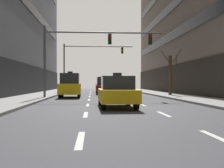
{
  "coord_description": "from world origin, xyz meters",
  "views": [
    {
      "loc": [
        -1.3,
        -14.33,
        1.26
      ],
      "look_at": [
        0.92,
        18.0,
        1.14
      ],
      "focal_mm": 45.63,
      "sensor_mm": 36.0,
      "label": 1
    }
  ],
  "objects_px": {
    "car_driving_3": "(105,87)",
    "traffic_signal_1": "(85,58)",
    "traffic_signal_0": "(89,46)",
    "taxi_driving_0": "(103,85)",
    "taxi_driving_2": "(117,92)",
    "taxi_driving_1": "(70,86)",
    "street_tree_0": "(170,74)"
  },
  "relations": [
    {
      "from": "taxi_driving_0",
      "to": "traffic_signal_1",
      "type": "distance_m",
      "value": 4.52
    },
    {
      "from": "taxi_driving_2",
      "to": "car_driving_3",
      "type": "relative_size",
      "value": 0.91
    },
    {
      "from": "taxi_driving_0",
      "to": "traffic_signal_0",
      "type": "relative_size",
      "value": 0.45
    },
    {
      "from": "taxi_driving_2",
      "to": "taxi_driving_0",
      "type": "bearing_deg",
      "value": 89.67
    },
    {
      "from": "car_driving_3",
      "to": "traffic_signal_1",
      "type": "height_order",
      "value": "traffic_signal_1"
    },
    {
      "from": "taxi_driving_2",
      "to": "street_tree_0",
      "type": "xyz_separation_m",
      "value": [
        6.12,
        12.03,
        1.31
      ]
    },
    {
      "from": "traffic_signal_1",
      "to": "street_tree_0",
      "type": "distance_m",
      "value": 14.96
    },
    {
      "from": "taxi_driving_0",
      "to": "traffic_signal_0",
      "type": "xyz_separation_m",
      "value": [
        -1.69,
        -14.43,
        3.22
      ]
    },
    {
      "from": "taxi_driving_2",
      "to": "car_driving_3",
      "type": "distance_m",
      "value": 17.51
    },
    {
      "from": "traffic_signal_0",
      "to": "traffic_signal_1",
      "type": "distance_m",
      "value": 15.69
    },
    {
      "from": "taxi_driving_1",
      "to": "traffic_signal_0",
      "type": "distance_m",
      "value": 4.11
    },
    {
      "from": "taxi_driving_0",
      "to": "traffic_signal_0",
      "type": "height_order",
      "value": "traffic_signal_0"
    },
    {
      "from": "traffic_signal_0",
      "to": "street_tree_0",
      "type": "xyz_separation_m",
      "value": [
        7.68,
        3.52,
        -2.14
      ]
    },
    {
      "from": "street_tree_0",
      "to": "traffic_signal_0",
      "type": "bearing_deg",
      "value": -155.36
    },
    {
      "from": "taxi_driving_0",
      "to": "taxi_driving_2",
      "type": "relative_size",
      "value": 0.99
    },
    {
      "from": "taxi_driving_2",
      "to": "traffic_signal_1",
      "type": "distance_m",
      "value": 24.59
    },
    {
      "from": "car_driving_3",
      "to": "traffic_signal_0",
      "type": "bearing_deg",
      "value": -100.81
    },
    {
      "from": "taxi_driving_0",
      "to": "car_driving_3",
      "type": "relative_size",
      "value": 0.91
    },
    {
      "from": "street_tree_0",
      "to": "taxi_driving_0",
      "type": "bearing_deg",
      "value": 118.8
    },
    {
      "from": "car_driving_3",
      "to": "traffic_signal_0",
      "type": "relative_size",
      "value": 0.49
    },
    {
      "from": "taxi_driving_2",
      "to": "street_tree_0",
      "type": "relative_size",
      "value": 1.0
    },
    {
      "from": "taxi_driving_0",
      "to": "street_tree_0",
      "type": "height_order",
      "value": "street_tree_0"
    },
    {
      "from": "taxi_driving_1",
      "to": "traffic_signal_0",
      "type": "bearing_deg",
      "value": -50.62
    },
    {
      "from": "taxi_driving_0",
      "to": "street_tree_0",
      "type": "distance_m",
      "value": 12.49
    },
    {
      "from": "taxi_driving_0",
      "to": "car_driving_3",
      "type": "distance_m",
      "value": 5.43
    },
    {
      "from": "traffic_signal_1",
      "to": "car_driving_3",
      "type": "bearing_deg",
      "value": -70.46
    },
    {
      "from": "taxi_driving_0",
      "to": "taxi_driving_2",
      "type": "height_order",
      "value": "taxi_driving_0"
    },
    {
      "from": "taxi_driving_0",
      "to": "taxi_driving_1",
      "type": "xyz_separation_m",
      "value": [
        -3.33,
        -12.43,
        0.02
      ]
    },
    {
      "from": "traffic_signal_1",
      "to": "street_tree_0",
      "type": "relative_size",
      "value": 2.18
    },
    {
      "from": "taxi_driving_2",
      "to": "street_tree_0",
      "type": "distance_m",
      "value": 13.56
    },
    {
      "from": "taxi_driving_1",
      "to": "car_driving_3",
      "type": "xyz_separation_m",
      "value": [
        3.36,
        7.01,
        -0.18
      ]
    },
    {
      "from": "taxi_driving_1",
      "to": "street_tree_0",
      "type": "bearing_deg",
      "value": 9.32
    }
  ]
}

